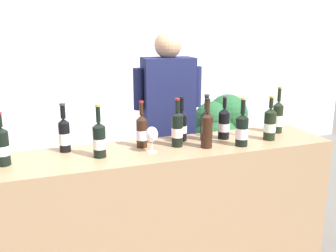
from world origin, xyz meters
The scene contains 17 objects.
wall_back centered at (0.00, 2.60, 1.40)m, with size 8.00×0.10×2.80m, color white.
counter centered at (0.00, 0.00, 0.47)m, with size 2.53×0.52×0.94m, color #9E7A56.
wine_bottle_0 centered at (0.60, -0.13, 1.06)m, with size 0.09×0.09×0.33m.
wine_bottle_1 centered at (1.03, 0.08, 1.07)m, with size 0.08×0.08×0.35m.
wine_bottle_2 centered at (0.43, 0.08, 1.07)m, with size 0.08×0.08×0.33m.
wine_bottle_3 centered at (-0.35, -0.03, 1.06)m, with size 0.08×0.08×0.33m.
wine_bottle_4 centered at (0.18, 0.01, 1.07)m, with size 0.08×0.08×0.33m.
wine_bottle_5 centered at (0.86, -0.07, 1.06)m, with size 0.09×0.09×0.32m.
wine_bottle_6 centered at (0.57, 0.07, 1.06)m, with size 0.08×0.08×0.31m.
wine_bottle_7 centered at (0.26, 0.13, 1.05)m, with size 0.08×0.08×0.32m.
wine_bottle_8 centered at (-0.54, 0.15, 1.06)m, with size 0.07×0.07×0.32m.
wine_bottle_9 centered at (-0.90, 0.02, 1.06)m, with size 0.08×0.08×0.32m.
wine_bottle_10 centered at (0.36, -0.08, 1.07)m, with size 0.08×0.08×0.33m.
wine_bottle_11 centered at (-0.05, 0.08, 1.05)m, with size 0.07×0.07×0.31m.
wine_glass centered at (-0.02, -0.06, 1.06)m, with size 0.08×0.08×0.17m.
person_server centered at (0.32, 0.57, 0.84)m, with size 0.56×0.27×1.70m.
potted_shrub centered at (0.96, 0.85, 0.70)m, with size 0.62×0.64×1.12m.
Camera 1 is at (-0.73, -2.28, 1.71)m, focal length 40.60 mm.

